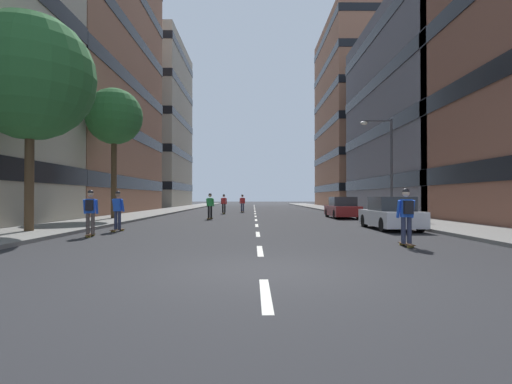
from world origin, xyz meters
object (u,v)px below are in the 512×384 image
skater_1 (242,202)px  parked_car_mid (391,214)px  street_tree_mid (114,117)px  skater_0 (90,210)px  skater_5 (210,205)px  street_tree_near (30,77)px  skater_2 (118,209)px  skater_4 (224,203)px  streetlamp_right (386,157)px  parked_car_near (342,208)px  skater_3 (406,213)px

skater_1 → parked_car_mid: bearing=-70.2°
street_tree_mid → skater_0: size_ratio=4.77×
skater_1 → skater_5: 12.23m
street_tree_near → skater_2: (3.19, 1.20, -5.42)m
skater_0 → skater_1: (5.14, 24.03, -0.03)m
skater_2 → street_tree_mid: bearing=110.2°
skater_1 → skater_4: 3.57m
skater_0 → street_tree_near: bearing=159.7°
street_tree_mid → skater_4: size_ratio=4.77×
streetlamp_right → skater_0: size_ratio=3.65×
streetlamp_right → skater_2: 17.34m
street_tree_mid → skater_5: bearing=9.3°
parked_car_near → skater_5: bearing=-171.5°
street_tree_near → streetlamp_right: 20.54m
skater_1 → skater_5: bearing=-98.8°
parked_car_mid → skater_4: bearing=117.3°
street_tree_near → skater_3: 15.37m
parked_car_near → street_tree_near: bearing=-141.6°
skater_2 → skater_3: 11.87m
parked_car_mid → skater_4: size_ratio=2.47×
streetlamp_right → skater_2: (-14.66, -8.70, -3.15)m
parked_car_near → streetlamp_right: 4.79m
parked_car_near → streetlamp_right: size_ratio=0.68×
street_tree_near → skater_2: bearing=20.6°
streetlamp_right → skater_1: 16.63m
skater_1 → skater_3: (5.72, -27.13, 0.03)m
streetlamp_right → skater_4: (-11.39, 9.87, -3.15)m
street_tree_mid → streetlamp_right: (17.85, 0.04, -2.61)m
parked_car_near → skater_4: size_ratio=2.47×
skater_0 → skater_5: 12.38m
parked_car_mid → skater_2: skater_2 is taller
parked_car_mid → skater_5: 12.71m
skater_1 → skater_4: bearing=-116.5°
skater_2 → skater_3: bearing=-26.9°
parked_car_mid → street_tree_mid: (-15.50, 7.62, 6.04)m
skater_0 → skater_5: (3.26, 11.95, -0.03)m
street_tree_mid → skater_3: (13.78, -14.03, -5.73)m
skater_1 → skater_5: size_ratio=1.00×
skater_2 → skater_1: bearing=77.4°
parked_car_near → skater_1: size_ratio=2.47×
skater_2 → skater_4: same height
parked_car_near → street_tree_near: size_ratio=0.50×
street_tree_mid → skater_5: (6.18, 1.01, -5.76)m
street_tree_near → street_tree_mid: street_tree_near is taller
skater_3 → skater_5: bearing=116.8°
parked_car_near → skater_3: bearing=-96.0°
parked_car_near → skater_5: skater_5 is taller
skater_3 → street_tree_mid: bearing=134.5°
skater_3 → skater_5: (-7.60, 15.04, -0.03)m
skater_1 → skater_3: 27.72m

